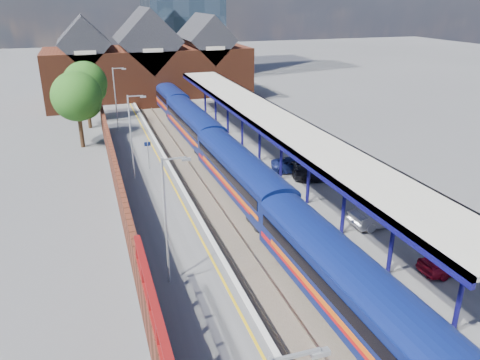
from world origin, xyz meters
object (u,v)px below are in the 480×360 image
at_px(lamp_post_c, 132,132).
at_px(parked_car_dark, 322,172).
at_px(train, 213,143).
at_px(platform_sign, 148,151).
at_px(lamp_post_b, 168,214).
at_px(parked_car_blue, 296,165).
at_px(parked_car_silver, 383,215).
at_px(lamp_post_d, 116,95).
at_px(parked_car_red, 452,261).

height_order(lamp_post_c, parked_car_dark, lamp_post_c).
bearing_deg(train, platform_sign, -160.53).
distance_m(lamp_post_b, parked_car_blue, 19.25).
distance_m(lamp_post_b, platform_sign, 18.20).
bearing_deg(platform_sign, parked_car_silver, -50.21).
relative_size(lamp_post_d, parked_car_silver, 1.54).
xyz_separation_m(parked_car_red, parked_car_blue, (-1.42, 17.22, -0.05)).
relative_size(lamp_post_b, parked_car_red, 1.84).
bearing_deg(lamp_post_d, platform_sign, -84.44).
xyz_separation_m(platform_sign, parked_car_blue, (12.05, -4.61, -1.09)).
distance_m(lamp_post_b, parked_car_silver, 15.04).
bearing_deg(parked_car_blue, platform_sign, 83.86).
height_order(lamp_post_d, parked_car_blue, lamp_post_d).
distance_m(train, parked_car_blue, 8.87).
xyz_separation_m(lamp_post_d, parked_car_dark, (14.55, -21.11, -3.29)).
xyz_separation_m(parked_car_dark, parked_car_blue, (-1.14, 2.50, -0.10)).
bearing_deg(parked_car_silver, train, 18.00).
bearing_deg(parked_car_silver, parked_car_red, -179.27).
bearing_deg(lamp_post_b, parked_car_blue, 44.97).
bearing_deg(train, parked_car_blue, -51.17).
xyz_separation_m(parked_car_silver, parked_car_blue, (-1.11, 11.19, -0.15)).
height_order(parked_car_dark, parked_car_blue, parked_car_dark).
bearing_deg(train, lamp_post_d, 123.87).
height_order(train, parked_car_red, train).
bearing_deg(lamp_post_c, parked_car_silver, -43.53).
xyz_separation_m(lamp_post_b, lamp_post_d, (0.00, 32.00, 0.00)).
bearing_deg(train, parked_car_red, -73.88).
bearing_deg(parked_car_blue, lamp_post_d, 50.57).
bearing_deg(lamp_post_c, lamp_post_d, 90.00).
relative_size(parked_car_red, parked_car_silver, 0.84).
relative_size(platform_sign, parked_car_blue, 0.58).
height_order(lamp_post_b, lamp_post_d, same).
bearing_deg(parked_car_blue, train, 53.62).
distance_m(platform_sign, parked_car_silver, 20.57).
xyz_separation_m(lamp_post_b, parked_car_silver, (14.52, 2.21, -3.24)).
height_order(platform_sign, parked_car_silver, platform_sign).
height_order(lamp_post_b, parked_car_silver, lamp_post_b).
bearing_deg(parked_car_dark, train, 51.92).
xyz_separation_m(train, lamp_post_c, (-7.86, -4.30, 2.87)).
xyz_separation_m(lamp_post_c, parked_car_silver, (14.52, -13.79, -3.24)).
xyz_separation_m(parked_car_red, parked_car_dark, (-0.27, 14.71, 0.06)).
relative_size(train, parked_car_blue, 15.20).
bearing_deg(parked_car_red, parked_car_dark, -0.02).
xyz_separation_m(lamp_post_c, platform_sign, (1.36, 2.00, -2.30)).
bearing_deg(parked_car_dark, lamp_post_d, 51.05).
distance_m(parked_car_silver, parked_car_dark, 8.68).
distance_m(parked_car_red, parked_car_blue, 17.28).
distance_m(lamp_post_c, lamp_post_d, 16.00).
distance_m(lamp_post_d, parked_car_dark, 25.85).
distance_m(train, parked_car_red, 25.11).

